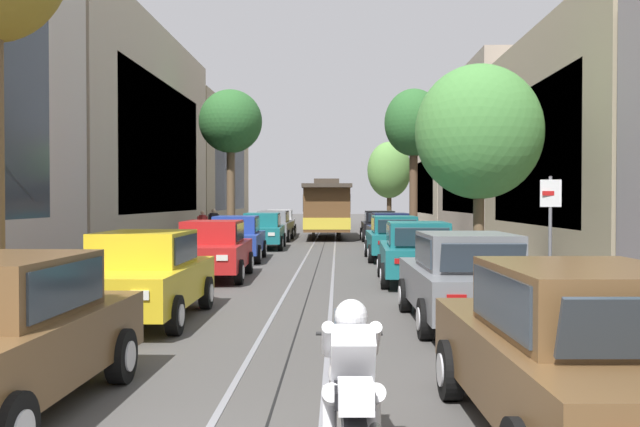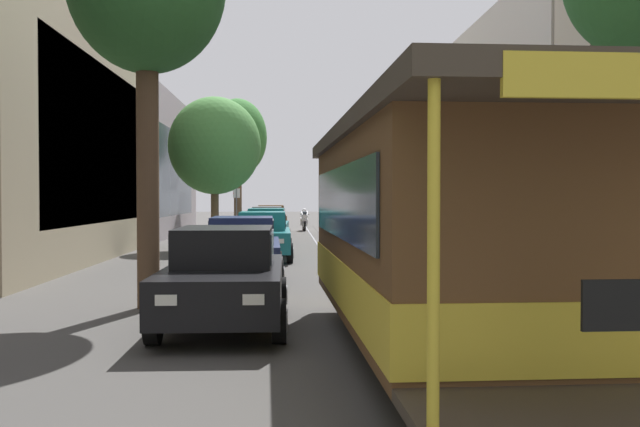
{
  "view_description": "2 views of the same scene",
  "coord_description": "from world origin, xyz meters",
  "views": [
    {
      "loc": [
        0.67,
        -4.2,
        2.14
      ],
      "look_at": [
        -0.04,
        23.4,
        1.62
      ],
      "focal_mm": 39.04,
      "sensor_mm": 36.0,
      "label": 1
    },
    {
      "loc": [
        1.91,
        43.96,
        2.07
      ],
      "look_at": [
        0.32,
        11.5,
        1.3
      ],
      "focal_mm": 39.39,
      "sensor_mm": 36.0,
      "label": 2
    }
  ],
  "objects": [
    {
      "name": "street_tree_kerb_right_near",
      "position": [
        4.77,
        1.9,
        5.58
      ],
      "size": [
        3.49,
        3.69,
        7.93
      ],
      "color": "brown",
      "rests_on": "ground"
    },
    {
      "name": "trolley_track_rails",
      "position": [
        0.0,
        29.47,
        0.0
      ],
      "size": [
        1.14,
        70.94,
        0.01
      ],
      "color": "gray",
      "rests_on": "ground"
    },
    {
      "name": "parked_car_teal_mid_right",
      "position": [
        2.72,
        13.81,
        0.8
      ],
      "size": [
        2.08,
        4.4,
        1.58
      ],
      "color": "#196B70",
      "rests_on": "ground"
    },
    {
      "name": "ground_plane",
      "position": [
        0.0,
        25.17,
        0.0
      ],
      "size": [
        160.0,
        160.0,
        0.0
      ],
      "primitive_type": "plane",
      "color": "#4C4947"
    },
    {
      "name": "street_sign_post",
      "position": [
        4.41,
        8.12,
        1.6
      ],
      "size": [
        0.36,
        0.09,
        2.56
      ],
      "color": "slate",
      "rests_on": "ground"
    },
    {
      "name": "cable_car_trolley",
      "position": [
        -0.0,
        34.92,
        1.66
      ],
      "size": [
        2.81,
        9.17,
        3.28
      ],
      "color": "brown",
      "rests_on": "ground"
    },
    {
      "name": "parked_car_black_sixth_right",
      "position": [
        2.88,
        32.74,
        0.8
      ],
      "size": [
        2.0,
        4.36,
        1.58
      ],
      "color": "black",
      "rests_on": "ground"
    },
    {
      "name": "parked_car_red_mid_left",
      "position": [
        -2.76,
        14.69,
        0.8
      ],
      "size": [
        2.1,
        4.4,
        1.58
      ],
      "color": "red",
      "rests_on": "ground"
    },
    {
      "name": "motorcycle_with_rider",
      "position": [
        0.78,
        1.08,
        0.65
      ],
      "size": [
        0.56,
        1.99,
        1.37
      ],
      "color": "black",
      "rests_on": "ground"
    },
    {
      "name": "parked_car_grey_second_right",
      "position": [
        2.87,
        7.77,
        0.8
      ],
      "size": [
        2.06,
        4.39,
        1.58
      ],
      "color": "slate",
      "rests_on": "ground"
    },
    {
      "name": "fire_hydrant",
      "position": [
        4.43,
        9.4,
        0.42
      ],
      "size": [
        0.4,
        0.22,
        0.84
      ],
      "color": "#B2B2B7",
      "rests_on": "ground"
    },
    {
      "name": "parked_car_blue_fourth_left",
      "position": [
        -2.96,
        20.41,
        0.8
      ],
      "size": [
        2.11,
        4.41,
        1.58
      ],
      "color": "#233D93",
      "rests_on": "ground"
    },
    {
      "name": "parked_car_yellow_second_left",
      "position": [
        -2.8,
        8.08,
        0.8
      ],
      "size": [
        2.01,
        4.36,
        1.58
      ],
      "color": "gold",
      "rests_on": "ground"
    },
    {
      "name": "street_tree_kerb_right_second",
      "position": [
        4.73,
        15.91,
        4.1
      ],
      "size": [
        3.67,
        3.1,
        6.05
      ],
      "color": "brown",
      "rests_on": "ground"
    },
    {
      "name": "parked_car_grey_sixth_left",
      "position": [
        -2.76,
        32.62,
        0.8
      ],
      "size": [
        2.04,
        4.38,
        1.58
      ],
      "color": "slate",
      "rests_on": "ground"
    },
    {
      "name": "street_tree_kerb_left_near",
      "position": [
        -4.34,
        5.7,
        5.64
      ],
      "size": [
        2.29,
        2.25,
        7.18
      ],
      "color": "brown",
      "rests_on": "ground"
    },
    {
      "name": "parked_car_teal_fourth_right",
      "position": [
        2.67,
        20.77,
        0.8
      ],
      "size": [
        2.02,
        4.37,
        1.58
      ],
      "color": "#196B70",
      "rests_on": "ground"
    },
    {
      "name": "parked_car_navy_fifth_right",
      "position": [
        2.97,
        26.75,
        0.8
      ],
      "size": [
        2.06,
        4.39,
        1.58
      ],
      "color": "#19234C",
      "rests_on": "ground"
    },
    {
      "name": "parked_car_brown_near_left",
      "position": [
        -2.76,
        2.53,
        0.8
      ],
      "size": [
        2.04,
        4.38,
        1.58
      ],
      "color": "brown",
      "rests_on": "ground"
    },
    {
      "name": "parked_car_brown_near_right",
      "position": [
        2.8,
        1.91,
        0.8
      ],
      "size": [
        2.09,
        4.4,
        1.58
      ],
      "color": "brown",
      "rests_on": "ground"
    },
    {
      "name": "parked_car_teal_fifth_left",
      "position": [
        -2.69,
        26.44,
        0.8
      ],
      "size": [
        2.09,
        4.4,
        1.58
      ],
      "color": "#196B70",
      "rests_on": "ground"
    }
  ]
}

